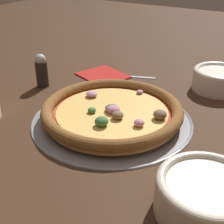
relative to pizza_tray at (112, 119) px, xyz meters
The scene contains 8 objects.
ground_plane 0.00m from the pizza_tray, ahead, with size 3.00×3.00×0.00m, color #3D2616.
pizza_tray is the anchor object (origin of this frame).
pizza 0.02m from the pizza_tray, 14.85° to the right, with size 0.32×0.32×0.04m.
bowl_near 0.31m from the pizza_tray, 31.63° to the right, with size 0.15×0.15×0.06m.
bowl_far 0.34m from the pizza_tray, 62.93° to the left, with size 0.14×0.14×0.06m.
napkin 0.28m from the pizza_tray, 127.68° to the left, with size 0.17×0.16×0.01m.
fork 0.28m from the pizza_tray, 113.58° to the left, with size 0.16×0.07×0.00m.
pepper_shaker 0.28m from the pizza_tray, 166.41° to the left, with size 0.03×0.03×0.09m.
Camera 1 is at (0.33, -0.53, 0.35)m, focal length 50.00 mm.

